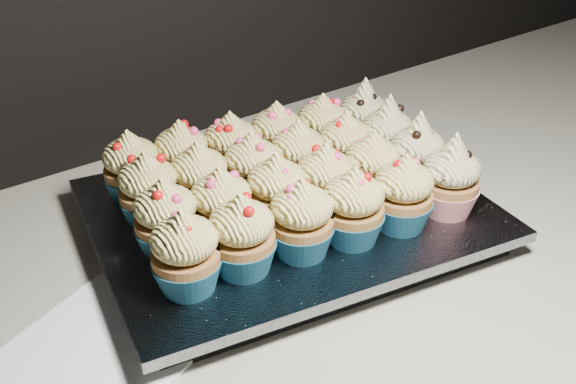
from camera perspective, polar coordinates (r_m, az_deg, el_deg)
The scene contains 28 objects.
worktop at distance 0.69m, azimuth -5.36°, elevation -7.86°, with size 2.44×0.64×0.04m, color beige.
napkin at distance 0.60m, azimuth -16.12°, elevation -13.27°, with size 0.15×0.15×0.00m, color white.
baking_tray at distance 0.72m, azimuth 0.00°, elevation -2.68°, with size 0.38×0.29×0.02m, color black.
foil_lining at distance 0.71m, azimuth 0.00°, elevation -1.53°, with size 0.41×0.32×0.01m, color silver.
cupcake_0 at distance 0.57m, azimuth -9.09°, elevation -5.43°, with size 0.06×0.06×0.08m.
cupcake_1 at distance 0.59m, azimuth -4.10°, elevation -3.96°, with size 0.06×0.06×0.08m.
cupcake_2 at distance 0.61m, azimuth 1.22°, elevation -2.53°, with size 0.06×0.06×0.08m.
cupcake_3 at distance 0.63m, azimuth 5.80°, elevation -1.43°, with size 0.06×0.06×0.08m.
cupcake_4 at distance 0.66m, azimuth 10.17°, elevation -0.22°, with size 0.06×0.06×0.08m.
cupcake_5 at distance 0.69m, azimuth 14.24°, elevation 1.12°, with size 0.06×0.06×0.10m.
cupcake_6 at distance 0.62m, azimuth -10.76°, elevation -2.45°, with size 0.06×0.06×0.08m.
cupcake_7 at distance 0.63m, azimuth -5.93°, elevation -1.38°, with size 0.06×0.06×0.08m.
cupcake_8 at distance 0.65m, azimuth -1.01°, elevation -0.06°, with size 0.06×0.06×0.08m.
cupcake_9 at distance 0.67m, azimuth 3.30°, elevation 0.88°, with size 0.06×0.06×0.08m.
cupcake_10 at distance 0.70m, azimuth 7.45°, elevation 2.08°, with size 0.06×0.06×0.08m.
cupcake_11 at distance 0.73m, azimuth 11.33°, elevation 3.22°, with size 0.06×0.06×0.10m.
cupcake_12 at distance 0.67m, azimuth -12.25°, elevation 0.08°, with size 0.06×0.06×0.08m.
cupcake_13 at distance 0.68m, azimuth -7.86°, elevation 1.06°, with size 0.06×0.06×0.08m.
cupcake_14 at distance 0.70m, azimuth -3.19°, elevation 2.01°, with size 0.06×0.06×0.08m.
cupcake_15 at distance 0.72m, azimuth 0.90°, elevation 3.12°, with size 0.06×0.06×0.08m.
cupcake_16 at distance 0.74m, azimuth 5.07°, elevation 3.93°, with size 0.06×0.06×0.08m.
cupcake_17 at distance 0.77m, azimuth 8.78°, elevation 4.90°, with size 0.06×0.06×0.10m.
cupcake_18 at distance 0.72m, azimuth -13.70°, elevation 2.05°, with size 0.06×0.06×0.08m.
cupcake_19 at distance 0.73m, azimuth -9.41°, elevation 3.06°, with size 0.06×0.06×0.08m.
cupcake_20 at distance 0.74m, azimuth -5.04°, elevation 3.90°, with size 0.06×0.06×0.08m.
cupcake_21 at distance 0.77m, azimuth -1.00°, elevation 4.91°, with size 0.06×0.06×0.08m.
cupcake_22 at distance 0.79m, azimuth 3.05°, elevation 5.65°, with size 0.06×0.06×0.08m.
cupcake_23 at distance 0.82m, azimuth 6.70°, elevation 6.54°, with size 0.06×0.06×0.10m.
Camera 1 is at (-0.27, 1.24, 1.31)m, focal length 40.00 mm.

